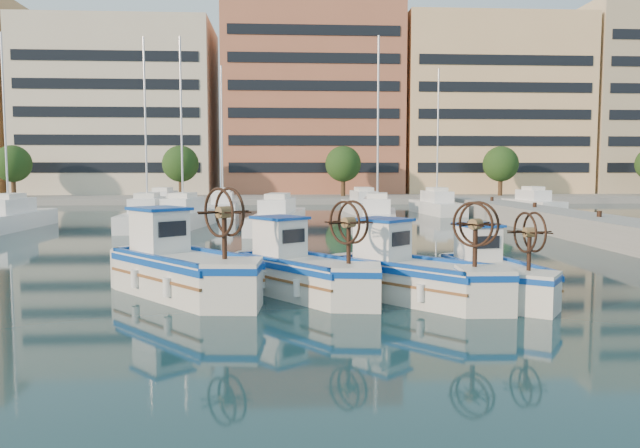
{
  "coord_description": "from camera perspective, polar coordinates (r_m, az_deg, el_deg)",
  "views": [
    {
      "loc": [
        -2.88,
        -16.2,
        3.56
      ],
      "look_at": [
        -1.44,
        7.32,
        1.5
      ],
      "focal_mm": 35.0,
      "sensor_mm": 36.0,
      "label": 1
    }
  ],
  "objects": [
    {
      "name": "fishing_boat_a",
      "position": [
        18.07,
        -12.58,
        -3.72
      ],
      "size": [
        4.63,
        4.95,
        3.12
      ],
      "rotation": [
        0.0,
        0.0,
        0.7
      ],
      "color": "silver",
      "rests_on": "ground"
    },
    {
      "name": "fishing_boat_d",
      "position": [
        18.12,
        15.59,
        -4.3
      ],
      "size": [
        2.3,
        4.14,
        2.51
      ],
      "rotation": [
        0.0,
        0.0,
        0.18
      ],
      "color": "silver",
      "rests_on": "ground"
    },
    {
      "name": "ground",
      "position": [
        16.84,
        6.48,
        -7.24
      ],
      "size": [
        300.0,
        300.0,
        0.0
      ],
      "primitive_type": "plane",
      "color": "#193E41",
      "rests_on": "ground"
    },
    {
      "name": "fishing_boat_c",
      "position": [
        17.22,
        8.42,
        -4.4
      ],
      "size": [
        4.21,
        4.35,
        2.78
      ],
      "rotation": [
        0.0,
        0.0,
        0.75
      ],
      "color": "silver",
      "rests_on": "ground"
    },
    {
      "name": "fishing_boat_b",
      "position": [
        17.69,
        -1.63,
        -4.1
      ],
      "size": [
        4.01,
        4.47,
        2.78
      ],
      "rotation": [
        0.0,
        0.0,
        0.65
      ],
      "color": "silver",
      "rests_on": "ground"
    },
    {
      "name": "waterfront",
      "position": [
        82.49,
        5.02,
        10.22
      ],
      "size": [
        180.0,
        40.0,
        25.6
      ],
      "color": "gray",
      "rests_on": "ground"
    },
    {
      "name": "yacht_marina",
      "position": [
        43.54,
        -4.01,
        0.99
      ],
      "size": [
        40.12,
        23.13,
        11.5
      ],
      "color": "white",
      "rests_on": "ground"
    }
  ]
}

